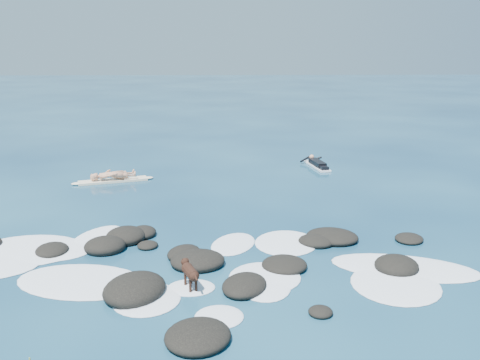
{
  "coord_description": "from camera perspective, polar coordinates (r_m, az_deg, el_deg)",
  "views": [
    {
      "loc": [
        0.69,
        -13.4,
        5.38
      ],
      "look_at": [
        1.16,
        4.0,
        0.9
      ],
      "focal_mm": 40.0,
      "sensor_mm": 36.0,
      "label": 1
    }
  ],
  "objects": [
    {
      "name": "ground",
      "position": [
        14.46,
        -4.22,
        -7.45
      ],
      "size": [
        160.0,
        160.0,
        0.0
      ],
      "primitive_type": "plane",
      "color": "#0A2642",
      "rests_on": "ground"
    },
    {
      "name": "reef_rocks",
      "position": [
        13.5,
        -6.21,
        -8.68
      ],
      "size": [
        13.68,
        6.99,
        0.52
      ],
      "color": "black",
      "rests_on": "ground"
    },
    {
      "name": "breaking_foam",
      "position": [
        13.45,
        -9.17,
        -9.29
      ],
      "size": [
        14.62,
        6.95,
        0.12
      ],
      "color": "white",
      "rests_on": "ground"
    },
    {
      "name": "standing_surfer_rig",
      "position": [
        21.73,
        -13.48,
        1.66
      ],
      "size": [
        3.16,
        1.35,
        1.84
      ],
      "rotation": [
        0.0,
        0.0,
        0.31
      ],
      "color": "#F3E4C2",
      "rests_on": "ground"
    },
    {
      "name": "paddling_surfer_rig",
      "position": [
        24.06,
        8.22,
        1.7
      ],
      "size": [
        1.12,
        2.39,
        0.41
      ],
      "rotation": [
        0.0,
        0.0,
        1.76
      ],
      "color": "white",
      "rests_on": "ground"
    },
    {
      "name": "dog",
      "position": [
        12.15,
        -5.39,
        -9.69
      ],
      "size": [
        0.51,
        0.98,
        0.65
      ],
      "rotation": [
        0.0,
        0.0,
        1.95
      ],
      "color": "black",
      "rests_on": "ground"
    }
  ]
}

